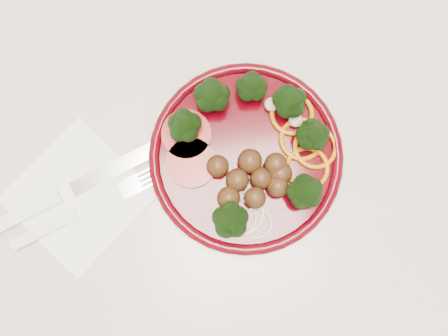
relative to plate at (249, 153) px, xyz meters
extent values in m
cube|color=beige|center=(0.17, 0.01, -0.48)|extent=(2.40, 0.60, 0.87)
cube|color=beige|center=(0.17, 0.01, -0.03)|extent=(2.40, 0.60, 0.03)
cylinder|color=#410108|center=(0.00, 0.00, -0.01)|extent=(0.24, 0.24, 0.01)
torus|color=#410108|center=(0.00, 0.00, -0.01)|extent=(0.25, 0.25, 0.01)
sphere|color=#4B2C12|center=(-0.04, -0.01, 0.01)|extent=(0.03, 0.03, 0.03)
sphere|color=#4B2C12|center=(0.00, -0.01, 0.01)|extent=(0.03, 0.03, 0.03)
sphere|color=#4B2C12|center=(-0.02, -0.03, 0.01)|extent=(0.03, 0.03, 0.03)
sphere|color=#4B2C12|center=(0.03, -0.02, 0.01)|extent=(0.03, 0.03, 0.03)
sphere|color=#4B2C12|center=(0.00, -0.06, 0.01)|extent=(0.03, 0.03, 0.03)
sphere|color=#4B2C12|center=(-0.04, -0.05, 0.01)|extent=(0.03, 0.03, 0.03)
sphere|color=#4B2C12|center=(0.03, -0.05, 0.01)|extent=(0.03, 0.03, 0.03)
sphere|color=#4B2C12|center=(0.01, -0.03, 0.01)|extent=(0.03, 0.03, 0.03)
sphere|color=#4B2C12|center=(0.03, -0.03, 0.01)|extent=(0.03, 0.03, 0.03)
torus|color=#B56406|center=(0.07, 0.01, 0.00)|extent=(0.06, 0.06, 0.01)
torus|color=#B56406|center=(0.07, -0.03, 0.00)|extent=(0.06, 0.06, 0.01)
torus|color=#B56406|center=(0.06, 0.04, 0.00)|extent=(0.06, 0.06, 0.01)
torus|color=#B56406|center=(0.08, -0.01, 0.00)|extent=(0.06, 0.06, 0.01)
cylinder|color=#720A07|center=(-0.07, 0.04, 0.00)|extent=(0.06, 0.06, 0.01)
cylinder|color=#720A07|center=(-0.07, 0.00, 0.00)|extent=(0.06, 0.06, 0.01)
torus|color=beige|center=(-0.03, -0.08, 0.00)|extent=(0.05, 0.05, 0.00)
torus|color=beige|center=(-0.01, -0.09, 0.00)|extent=(0.04, 0.04, 0.00)
torus|color=beige|center=(-0.02, -0.07, 0.00)|extent=(0.05, 0.05, 0.00)
ellipsoid|color=#C6B793|center=(0.04, 0.06, 0.00)|extent=(0.02, 0.02, 0.01)
ellipsoid|color=#C6B793|center=(-0.02, 0.08, 0.00)|extent=(0.02, 0.02, 0.01)
ellipsoid|color=#C6B793|center=(0.06, 0.03, 0.00)|extent=(0.02, 0.02, 0.01)
cube|color=white|center=(-0.22, -0.01, -0.02)|extent=(0.20, 0.20, 0.00)
cube|color=silver|center=(-0.17, 0.01, -0.01)|extent=(0.12, 0.05, 0.00)
cube|color=white|center=(-0.29, -0.02, -0.01)|extent=(0.09, 0.04, 0.01)
cube|color=white|center=(-0.27, -0.05, -0.01)|extent=(0.09, 0.04, 0.01)
cube|color=silver|center=(-0.15, -0.01, -0.01)|extent=(0.03, 0.03, 0.00)
cube|color=silver|center=(-0.13, -0.01, -0.01)|extent=(0.03, 0.01, 0.00)
cube|color=silver|center=(-0.13, -0.01, -0.01)|extent=(0.03, 0.01, 0.00)
cube|color=silver|center=(-0.13, 0.00, -0.01)|extent=(0.03, 0.01, 0.00)
cube|color=silver|center=(-0.13, 0.00, -0.01)|extent=(0.03, 0.01, 0.00)
camera|label=1|loc=(-0.05, -0.10, 0.61)|focal=40.00mm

